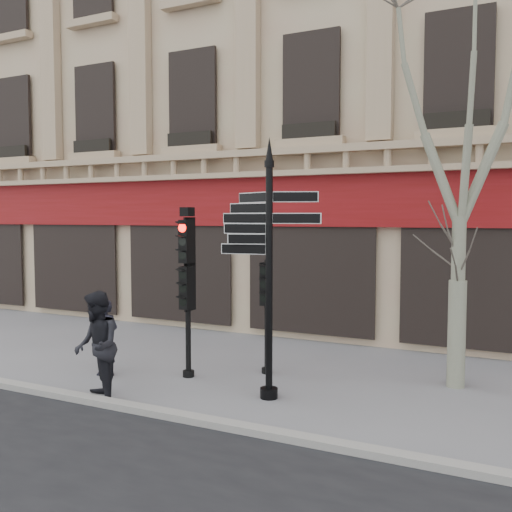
{
  "coord_description": "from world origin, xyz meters",
  "views": [
    {
      "loc": [
        5.19,
        -8.72,
        3.19
      ],
      "look_at": [
        0.58,
        0.6,
        2.48
      ],
      "focal_mm": 40.0,
      "sensor_mm": 36.0,
      "label": 1
    }
  ],
  "objects_px": {
    "pedestrian_a": "(105,338)",
    "pedestrian_b": "(97,346)",
    "traffic_signal_secondary": "(267,296)",
    "fingerpost": "(269,224)",
    "plane_tree": "(463,92)",
    "traffic_signal_main": "(188,270)"
  },
  "relations": [
    {
      "from": "traffic_signal_main",
      "to": "pedestrian_a",
      "type": "relative_size",
      "value": 2.21
    },
    {
      "from": "pedestrian_b",
      "to": "plane_tree",
      "type": "bearing_deg",
      "value": 76.84
    },
    {
      "from": "fingerpost",
      "to": "traffic_signal_secondary",
      "type": "height_order",
      "value": "fingerpost"
    },
    {
      "from": "fingerpost",
      "to": "traffic_signal_secondary",
      "type": "bearing_deg",
      "value": 118.5
    },
    {
      "from": "traffic_signal_main",
      "to": "plane_tree",
      "type": "xyz_separation_m",
      "value": [
        4.88,
        1.66,
        3.33
      ]
    },
    {
      "from": "fingerpost",
      "to": "traffic_signal_main",
      "type": "distance_m",
      "value": 2.28
    },
    {
      "from": "plane_tree",
      "to": "pedestrian_a",
      "type": "distance_m",
      "value": 8.3
    },
    {
      "from": "traffic_signal_secondary",
      "to": "plane_tree",
      "type": "bearing_deg",
      "value": 0.89
    },
    {
      "from": "plane_tree",
      "to": "traffic_signal_secondary",
      "type": "bearing_deg",
      "value": -168.47
    },
    {
      "from": "plane_tree",
      "to": "pedestrian_b",
      "type": "xyz_separation_m",
      "value": [
        -5.49,
        -3.62,
        -4.51
      ]
    },
    {
      "from": "fingerpost",
      "to": "traffic_signal_secondary",
      "type": "xyz_separation_m",
      "value": [
        -0.72,
        1.44,
        -1.47
      ]
    },
    {
      "from": "pedestrian_a",
      "to": "pedestrian_b",
      "type": "height_order",
      "value": "pedestrian_b"
    },
    {
      "from": "fingerpost",
      "to": "traffic_signal_main",
      "type": "bearing_deg",
      "value": 167.91
    },
    {
      "from": "fingerpost",
      "to": "traffic_signal_secondary",
      "type": "distance_m",
      "value": 2.18
    },
    {
      "from": "traffic_signal_secondary",
      "to": "pedestrian_a",
      "type": "bearing_deg",
      "value": -161.65
    },
    {
      "from": "traffic_signal_main",
      "to": "plane_tree",
      "type": "height_order",
      "value": "plane_tree"
    },
    {
      "from": "fingerpost",
      "to": "pedestrian_a",
      "type": "bearing_deg",
      "value": -175.71
    },
    {
      "from": "traffic_signal_secondary",
      "to": "pedestrian_b",
      "type": "xyz_separation_m",
      "value": [
        -1.91,
        -2.89,
        -0.64
      ]
    },
    {
      "from": "fingerpost",
      "to": "pedestrian_a",
      "type": "xyz_separation_m",
      "value": [
        -3.57,
        -0.14,
        -2.3
      ]
    },
    {
      "from": "plane_tree",
      "to": "pedestrian_a",
      "type": "height_order",
      "value": "plane_tree"
    },
    {
      "from": "traffic_signal_secondary",
      "to": "fingerpost",
      "type": "bearing_deg",
      "value": -74.13
    },
    {
      "from": "fingerpost",
      "to": "pedestrian_b",
      "type": "relative_size",
      "value": 2.38
    }
  ]
}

